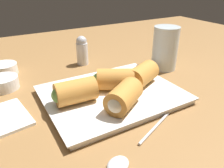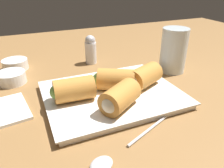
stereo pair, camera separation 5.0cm
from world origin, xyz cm
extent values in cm
cube|color=olive|center=(0.00, 0.00, 1.00)|extent=(180.00, 140.00, 2.00)
cube|color=white|center=(-1.28, 1.26, 2.60)|extent=(27.91, 22.30, 1.20)
cube|color=white|center=(-1.28, 1.26, 3.35)|extent=(29.03, 23.19, 0.30)
cylinder|color=#C68438|center=(-2.36, -5.20, 5.92)|extent=(9.39, 8.39, 4.84)
sphere|color=beige|center=(-5.15, -6.95, 5.92)|extent=(3.14, 3.14, 3.14)
cylinder|color=#C68438|center=(6.69, 1.04, 5.92)|extent=(9.33, 7.72, 4.84)
sphere|color=beige|center=(3.68, -0.32, 5.92)|extent=(3.14, 3.14, 3.14)
cylinder|color=#C68438|center=(-9.65, 1.22, 5.92)|extent=(8.31, 5.28, 4.84)
sphere|color=#6B9E47|center=(-12.95, 1.40, 5.92)|extent=(3.14, 3.14, 3.14)
cylinder|color=#C68438|center=(-0.44, 2.00, 5.92)|extent=(9.39, 8.11, 4.84)
sphere|color=#6B9E47|center=(-3.34, 3.59, 5.92)|extent=(3.14, 3.14, 3.14)
cylinder|color=white|center=(-21.65, 18.14, 3.46)|extent=(7.05, 7.05, 2.92)
cylinder|color=beige|center=(-21.65, 18.14, 4.65)|extent=(5.78, 5.78, 0.52)
cylinder|color=white|center=(-20.48, 27.31, 3.46)|extent=(7.05, 7.05, 2.92)
cylinder|color=#DBBC89|center=(-20.48, 27.31, 4.65)|extent=(5.78, 5.78, 0.52)
cylinder|color=silver|center=(0.83, -11.66, 2.25)|extent=(12.14, 5.42, 0.50)
ellipsoid|color=silver|center=(-10.52, -16.37, 2.64)|extent=(4.49, 4.03, 1.28)
cylinder|color=silver|center=(20.36, 8.68, 8.04)|extent=(7.11, 7.11, 12.09)
cylinder|color=silver|center=(1.20, 23.44, 5.28)|extent=(3.42, 3.42, 6.56)
sphere|color=#B7B7BC|center=(1.20, 23.44, 9.16)|extent=(3.08, 3.08, 3.08)
camera|label=1|loc=(-22.46, -35.32, 26.89)|focal=35.00mm
camera|label=2|loc=(-17.99, -37.56, 26.89)|focal=35.00mm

